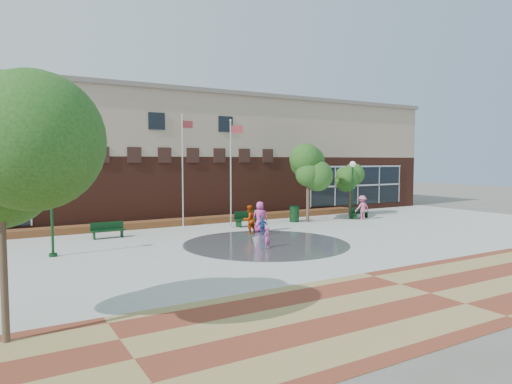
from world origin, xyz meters
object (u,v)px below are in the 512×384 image
flagpole_right (231,167)px  trash_can (294,214)px  child_splash (267,238)px  flagpole_left (183,164)px  bench_left (108,233)px

flagpole_right → trash_can: bearing=21.0°
flagpole_right → child_splash: bearing=-83.8°
flagpole_left → trash_can: (7.37, -1.84, -3.40)m
bench_left → child_splash: 9.04m
bench_left → trash_can: 12.57m
child_splash → trash_can: bearing=-157.5°
flagpole_right → bench_left: (-7.63, -0.11, -3.52)m
bench_left → child_splash: size_ratio=1.68×
flagpole_left → bench_left: size_ratio=4.03×
flagpole_right → bench_left: flagpole_right is taller
trash_can → child_splash: 9.59m
trash_can → child_splash: trash_can is taller
flagpole_right → child_splash: flagpole_right is taller
flagpole_left → child_splash: bearing=-92.4°
bench_left → child_splash: child_splash is taller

